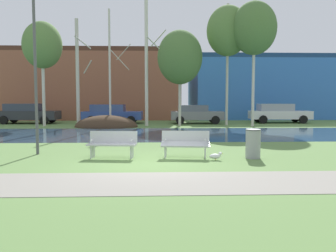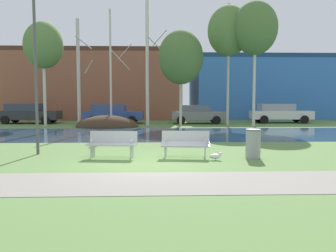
{
  "view_description": "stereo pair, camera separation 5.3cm",
  "coord_description": "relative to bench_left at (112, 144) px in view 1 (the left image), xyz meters",
  "views": [
    {
      "loc": [
        0.17,
        -10.47,
        1.96
      ],
      "look_at": [
        0.65,
        1.36,
        1.03
      ],
      "focal_mm": 37.92,
      "sensor_mm": 36.0,
      "label": 1
    },
    {
      "loc": [
        0.23,
        -10.47,
        1.96
      ],
      "look_at": [
        0.65,
        1.36,
        1.03
      ],
      "focal_mm": 37.92,
      "sensor_mm": 36.0,
      "label": 2
    }
  ],
  "objects": [
    {
      "name": "ground_plane",
      "position": [
        1.2,
        8.8,
        -0.47
      ],
      "size": [
        120.0,
        120.0,
        0.0
      ],
      "primitive_type": "plane",
      "color": "#5B7F42"
    },
    {
      "name": "paved_path_strip",
      "position": [
        1.2,
        -3.56,
        -0.47
      ],
      "size": [
        60.0,
        2.26,
        0.01
      ],
      "primitive_type": "cube",
      "color": "gray",
      "rests_on": "ground"
    },
    {
      "name": "river_band",
      "position": [
        1.2,
        7.76,
        -0.47
      ],
      "size": [
        80.0,
        7.46,
        0.01
      ],
      "primitive_type": "cube",
      "color": "#2D475B",
      "rests_on": "ground"
    },
    {
      "name": "soil_mound",
      "position": [
        -1.87,
        12.56,
        -0.47
      ],
      "size": [
        4.28,
        2.58,
        1.64
      ],
      "primitive_type": "ellipsoid",
      "color": "#423021",
      "rests_on": "ground"
    },
    {
      "name": "bench_left",
      "position": [
        0.0,
        0.0,
        0.0
      ],
      "size": [
        1.65,
        0.75,
        0.87
      ],
      "color": "#B2B5B7",
      "rests_on": "ground"
    },
    {
      "name": "bench_right",
      "position": [
        2.42,
        0.0,
        0.0
      ],
      "size": [
        1.65,
        0.74,
        0.87
      ],
      "color": "#B2B5B7",
      "rests_on": "ground"
    },
    {
      "name": "trash_bin",
      "position": [
        4.61,
        -0.27,
        0.02
      ],
      "size": [
        0.51,
        0.51,
        0.96
      ],
      "color": "gray",
      "rests_on": "ground"
    },
    {
      "name": "seagull",
      "position": [
        3.34,
        -0.59,
        -0.34
      ],
      "size": [
        0.45,
        0.17,
        0.26
      ],
      "color": "white",
      "rests_on": "ground"
    },
    {
      "name": "streetlamp",
      "position": [
        -2.71,
        0.85,
        3.26
      ],
      "size": [
        0.32,
        0.32,
        5.63
      ],
      "color": "#4C4C51",
      "rests_on": "ground"
    },
    {
      "name": "birch_far_left",
      "position": [
        -6.41,
        13.79,
        5.18
      ],
      "size": [
        2.72,
        2.72,
        7.31
      ],
      "color": "beige",
      "rests_on": "ground"
    },
    {
      "name": "birch_left",
      "position": [
        -3.88,
        13.31,
        3.29
      ],
      "size": [
        1.15,
        1.99,
        7.42
      ],
      "color": "#BCB7A8",
      "rests_on": "ground"
    },
    {
      "name": "birch_center_left",
      "position": [
        -1.56,
        12.73,
        3.56
      ],
      "size": [
        1.54,
        2.79,
        7.95
      ],
      "color": "beige",
      "rests_on": "ground"
    },
    {
      "name": "birch_center",
      "position": [
        0.9,
        13.73,
        4.07
      ],
      "size": [
        1.53,
        2.69,
        8.93
      ],
      "color": "beige",
      "rests_on": "ground"
    },
    {
      "name": "birch_center_right",
      "position": [
        3.23,
        13.69,
        4.38
      ],
      "size": [
        3.19,
        3.19,
        6.78
      ],
      "color": "beige",
      "rests_on": "ground"
    },
    {
      "name": "birch_right",
      "position": [
        6.69,
        14.04,
        6.31
      ],
      "size": [
        3.01,
        3.01,
        8.72
      ],
      "color": "#BCB7A8",
      "rests_on": "ground"
    },
    {
      "name": "birch_far_right",
      "position": [
        8.29,
        12.86,
        6.28
      ],
      "size": [
        3.06,
        3.06,
        8.68
      ],
      "color": "beige",
      "rests_on": "ground"
    },
    {
      "name": "parked_van_nearest_dark",
      "position": [
        -8.52,
        16.39,
        0.34
      ],
      "size": [
        4.71,
        2.15,
        1.55
      ],
      "color": "#282B30",
      "rests_on": "ground"
    },
    {
      "name": "parked_sedan_second_blue",
      "position": [
        -1.93,
        16.18,
        0.31
      ],
      "size": [
        4.66,
        2.24,
        1.49
      ],
      "color": "#2D4793",
      "rests_on": "ground"
    },
    {
      "name": "parked_hatch_third_grey",
      "position": [
        4.66,
        15.86,
        0.29
      ],
      "size": [
        4.14,
        2.09,
        1.44
      ],
      "color": "slate",
      "rests_on": "ground"
    },
    {
      "name": "parked_wagon_fourth_white",
      "position": [
        11.36,
        16.36,
        0.33
      ],
      "size": [
        4.8,
        2.15,
        1.53
      ],
      "color": "silver",
      "rests_on": "ground"
    },
    {
      "name": "building_brick_low",
      "position": [
        -4.53,
        23.87,
        2.78
      ],
      "size": [
        16.7,
        8.17,
        6.51
      ],
      "color": "brown",
      "rests_on": "ground"
    },
    {
      "name": "building_blue_store",
      "position": [
        12.96,
        24.41,
        2.54
      ],
      "size": [
        15.29,
        9.05,
        6.02
      ],
      "color": "#3870C6",
      "rests_on": "ground"
    }
  ]
}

